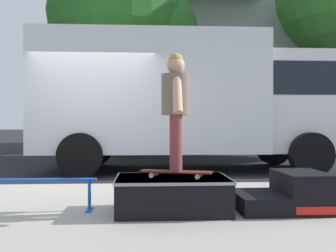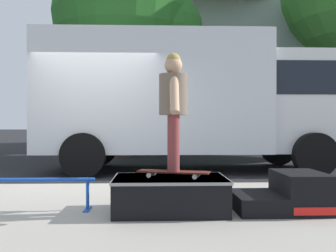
% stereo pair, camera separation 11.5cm
% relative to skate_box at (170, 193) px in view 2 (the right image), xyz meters
% --- Properties ---
extents(ground_plane, '(140.00, 140.00, 0.00)m').
position_rel_skate_box_xyz_m(ground_plane, '(-1.35, 2.56, -0.32)').
color(ground_plane, black).
extents(sidewalk_slab, '(50.00, 5.00, 0.12)m').
position_rel_skate_box_xyz_m(sidewalk_slab, '(-1.35, -0.44, -0.26)').
color(sidewalk_slab, '#A8A093').
rests_on(sidewalk_slab, ground).
extents(skate_box, '(1.22, 0.84, 0.38)m').
position_rel_skate_box_xyz_m(skate_box, '(0.00, 0.00, 0.00)').
color(skate_box, black).
rests_on(skate_box, sidewalk_slab).
extents(kicker_ramp, '(0.98, 0.77, 0.42)m').
position_rel_skate_box_xyz_m(kicker_ramp, '(1.29, -0.00, -0.03)').
color(kicker_ramp, black).
rests_on(kicker_ramp, sidewalk_slab).
extents(grind_rail, '(1.63, 0.28, 0.36)m').
position_rel_skate_box_xyz_m(grind_rail, '(-1.64, 0.13, 0.07)').
color(grind_rail, blue).
rests_on(grind_rail, sidewalk_slab).
extents(skateboard, '(0.80, 0.41, 0.07)m').
position_rel_skate_box_xyz_m(skateboard, '(0.04, -0.02, 0.23)').
color(skateboard, '#4C1E14').
rests_on(skateboard, skate_box).
extents(skater_kid, '(0.31, 0.66, 1.28)m').
position_rel_skate_box_xyz_m(skater_kid, '(0.04, -0.02, 1.00)').
color(skater_kid, brown).
rests_on(skater_kid, skateboard).
extents(box_truck, '(6.91, 2.63, 3.05)m').
position_rel_skate_box_xyz_m(box_truck, '(0.79, 4.76, 1.38)').
color(box_truck, white).
rests_on(box_truck, ground).
extents(street_tree_main, '(4.87, 4.42, 6.83)m').
position_rel_skate_box_xyz_m(street_tree_main, '(-0.94, 8.51, 4.15)').
color(street_tree_main, brown).
rests_on(street_tree_main, ground).
extents(house_behind, '(9.54, 8.23, 8.40)m').
position_rel_skate_box_xyz_m(house_behind, '(2.08, 14.51, 3.92)').
color(house_behind, silver).
rests_on(house_behind, ground).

